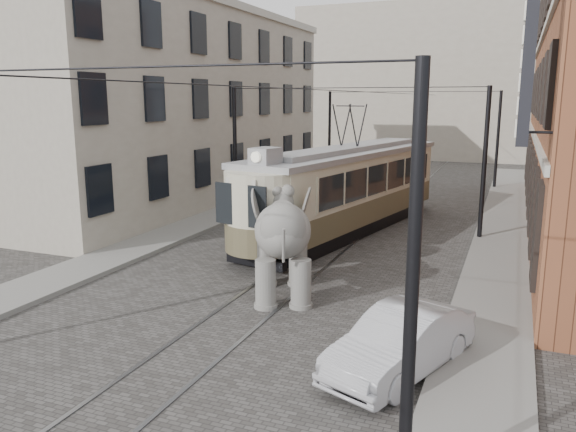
% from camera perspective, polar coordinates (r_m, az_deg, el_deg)
% --- Properties ---
extents(ground, '(120.00, 120.00, 0.00)m').
position_cam_1_polar(ground, '(18.94, 1.59, -5.14)').
color(ground, '#4A4744').
extents(tram_rails, '(1.54, 80.00, 0.02)m').
position_cam_1_polar(tram_rails, '(18.94, 1.59, -5.10)').
color(tram_rails, slate).
rests_on(tram_rails, ground).
extents(sidewalk_right, '(2.00, 60.00, 0.15)m').
position_cam_1_polar(sidewalk_right, '(17.84, 20.09, -6.70)').
color(sidewalk_right, slate).
rests_on(sidewalk_right, ground).
extents(sidewalk_left, '(2.00, 60.00, 0.15)m').
position_cam_1_polar(sidewalk_left, '(21.96, -14.53, -2.94)').
color(sidewalk_left, slate).
rests_on(sidewalk_left, ground).
extents(stucco_building, '(7.00, 24.00, 10.00)m').
position_cam_1_polar(stucco_building, '(32.07, -10.84, 10.65)').
color(stucco_building, gray).
rests_on(stucco_building, ground).
extents(distant_block, '(28.00, 10.00, 14.00)m').
position_cam_1_polar(distant_block, '(57.36, 16.11, 12.80)').
color(distant_block, gray).
rests_on(distant_block, ground).
extents(catenary, '(11.00, 30.20, 6.00)m').
position_cam_1_polar(catenary, '(23.07, 5.53, 5.47)').
color(catenary, black).
rests_on(catenary, ground).
extents(tram, '(5.32, 13.56, 5.27)m').
position_cam_1_polar(tram, '(23.57, 6.16, 4.70)').
color(tram, '#BCB498').
rests_on(tram, ground).
extents(elephant, '(4.36, 5.49, 2.96)m').
position_cam_1_polar(elephant, '(15.82, -0.54, -2.98)').
color(elephant, slate).
rests_on(elephant, ground).
extents(parked_car, '(2.70, 4.21, 1.31)m').
position_cam_1_polar(parked_car, '(11.98, 11.34, -12.36)').
color(parked_car, '#A5A5A9').
rests_on(parked_car, ground).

